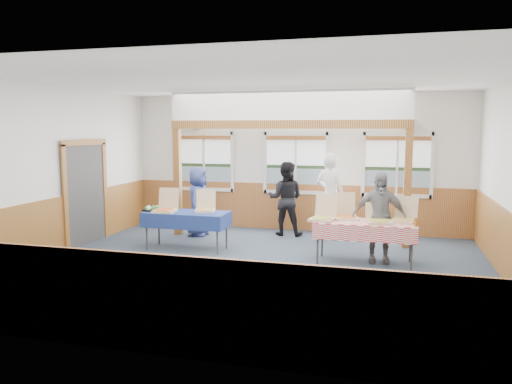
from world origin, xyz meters
TOP-DOWN VIEW (x-y plane):
  - floor at (0.00, 0.00)m, footprint 8.00×8.00m
  - ceiling at (0.00, 0.00)m, footprint 8.00×8.00m
  - wall_back at (0.00, 3.50)m, footprint 8.00×0.00m
  - wall_front at (0.00, -3.50)m, footprint 8.00×0.00m
  - wall_left at (-4.00, 0.00)m, footprint 0.00×8.00m
  - wainscot_back at (0.00, 3.48)m, footprint 7.98×0.05m
  - wainscot_front at (0.00, -3.48)m, footprint 7.98×0.05m
  - wainscot_left at (-3.98, 0.00)m, footprint 0.05×6.98m
  - wainscot_right at (3.98, 0.00)m, footprint 0.05×6.98m
  - cased_opening at (-3.96, 0.90)m, footprint 0.06×1.30m
  - window_left at (-2.30, 3.46)m, footprint 1.56×0.10m
  - window_mid at (0.00, 3.46)m, footprint 1.56×0.10m
  - window_right at (2.30, 3.46)m, footprint 1.56×0.10m
  - post_left at (-2.50, 2.30)m, footprint 0.15×0.15m
  - post_right at (2.50, 2.30)m, footprint 0.15×0.15m
  - cross_beam at (0.00, 2.30)m, footprint 5.15×0.18m
  - table_left at (-1.73, 0.98)m, footprint 1.71×0.84m
  - table_right at (1.75, 0.85)m, footprint 1.87×1.04m
  - pizza_box_a at (-2.14, 0.87)m, footprint 0.46×0.54m
  - pizza_box_b at (-1.39, 1.14)m, footprint 0.50×0.56m
  - pizza_box_c at (1.01, 0.75)m, footprint 0.49×0.57m
  - pizza_box_d at (1.39, 1.04)m, footprint 0.53×0.60m
  - pizza_box_e at (1.99, 0.77)m, footprint 0.51×0.59m
  - pizza_box_f at (2.41, 0.99)m, footprint 0.51×0.57m
  - veggie_tray at (-2.48, 0.98)m, footprint 0.40×0.40m
  - drink_glass at (2.60, 0.60)m, footprint 0.07×0.07m
  - woman_white at (0.90, 2.84)m, footprint 0.80×0.67m
  - woman_black at (-0.11, 2.84)m, footprint 0.84×0.67m
  - man_blue at (-2.01, 2.28)m, footprint 0.54×0.79m
  - person_grey at (1.99, 1.02)m, footprint 0.99×0.47m

SIDE VIEW (x-z plane):
  - floor at x=0.00m, z-range 0.00..0.00m
  - wainscot_back at x=0.00m, z-range 0.00..1.10m
  - wainscot_front at x=0.00m, z-range 0.00..1.10m
  - wainscot_left at x=-3.98m, z-range 0.00..1.10m
  - wainscot_right at x=3.98m, z-range 0.00..1.10m
  - table_left at x=-1.73m, z-range 0.32..1.07m
  - table_right at x=1.75m, z-range 0.32..1.08m
  - man_blue at x=-2.01m, z-range 0.00..1.55m
  - veggie_tray at x=-2.48m, z-range 0.74..0.83m
  - person_grey at x=1.99m, z-range 0.00..1.64m
  - pizza_box_b at x=-1.39m, z-range 0.61..1.03m
  - pizza_box_f at x=2.41m, z-range 0.61..1.04m
  - pizza_box_c at x=1.01m, z-range 0.60..1.05m
  - pizza_box_a at x=-2.14m, z-range 0.60..1.05m
  - pizza_box_d at x=1.39m, z-range 0.60..1.06m
  - pizza_box_e at x=1.99m, z-range 0.60..1.06m
  - drink_glass at x=2.60m, z-range 0.76..0.91m
  - woman_black at x=-0.11m, z-range 0.00..1.67m
  - woman_white at x=0.90m, z-range 0.00..1.87m
  - cased_opening at x=-3.96m, z-range 0.00..2.10m
  - post_left at x=-2.50m, z-range 0.00..2.40m
  - post_right at x=2.50m, z-range 0.00..2.40m
  - wall_back at x=0.00m, z-range -2.40..5.60m
  - wall_front at x=0.00m, z-range -2.40..5.60m
  - wall_left at x=-4.00m, z-range -2.40..5.60m
  - window_left at x=-2.30m, z-range 0.95..2.41m
  - window_mid at x=0.00m, z-range 0.95..2.41m
  - window_right at x=2.30m, z-range 0.95..2.41m
  - cross_beam at x=0.00m, z-range 2.40..2.58m
  - ceiling at x=0.00m, z-range 3.20..3.20m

